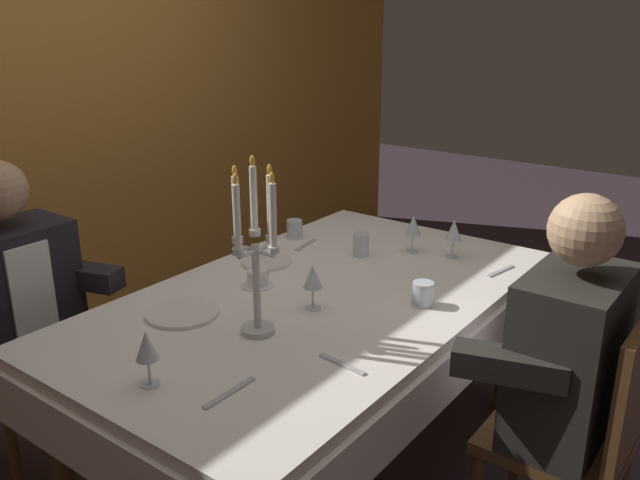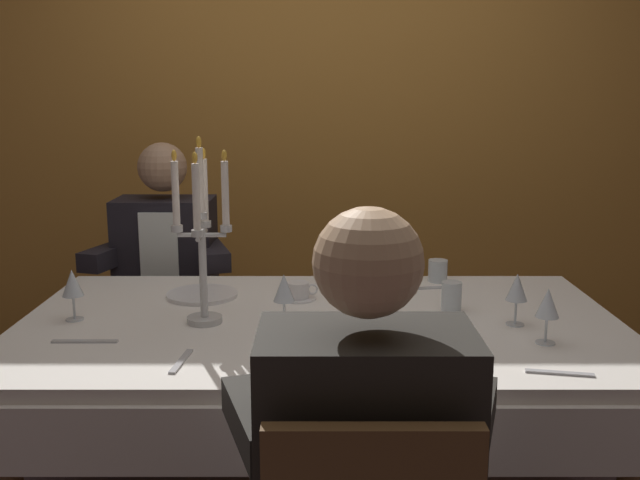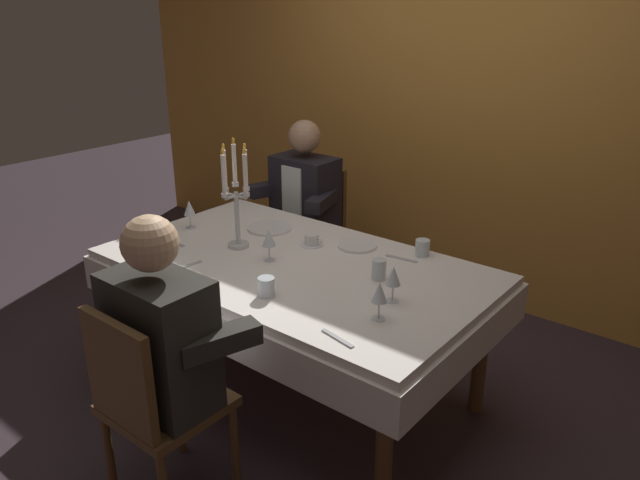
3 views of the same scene
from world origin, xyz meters
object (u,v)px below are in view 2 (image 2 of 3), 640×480
object	(u,v)px
wine_glass_0	(516,289)
water_tumbler_0	(373,345)
water_tumbler_2	(437,271)
seated_diner_0	(166,258)
wine_glass_1	(546,305)
water_tumbler_1	(450,296)
dining_table	(319,355)
coffee_cup_0	(297,292)
wine_glass_2	(71,284)
candelabra	(201,237)
wine_glass_3	(283,289)
dinner_plate_1	(353,287)
seated_diner_1	(364,461)
dinner_plate_0	(201,295)

from	to	relation	value
wine_glass_0	water_tumbler_0	size ratio (longest dim) A/B	1.93
water_tumbler_2	seated_diner_0	size ratio (longest dim) A/B	0.07
water_tumbler_0	seated_diner_0	distance (m)	1.49
wine_glass_1	water_tumbler_1	size ratio (longest dim) A/B	1.70
dining_table	coffee_cup_0	world-z (taller)	coffee_cup_0
dining_table	coffee_cup_0	distance (m)	0.28
wine_glass_2	water_tumbler_0	xyz separation A→B (m)	(0.92, -0.35, -0.07)
dining_table	wine_glass_0	world-z (taller)	wine_glass_0
candelabra	wine_glass_1	distance (m)	1.04
wine_glass_0	water_tumbler_2	bearing A→B (deg)	106.57
candelabra	seated_diner_0	xyz separation A→B (m)	(-0.31, 0.92, -0.28)
water_tumbler_2	wine_glass_1	bearing A→B (deg)	-74.03
wine_glass_3	water_tumbler_0	bearing A→B (deg)	-48.59
coffee_cup_0	dining_table	bearing A→B (deg)	-71.79
water_tumbler_1	seated_diner_0	size ratio (longest dim) A/B	0.08
dinner_plate_1	water_tumbler_2	bearing A→B (deg)	18.93
seated_diner_0	wine_glass_3	bearing A→B (deg)	-59.29
seated_diner_1	wine_glass_2	bearing A→B (deg)	134.53
seated_diner_0	seated_diner_1	world-z (taller)	same
wine_glass_1	water_tumbler_0	bearing A→B (deg)	-165.29
water_tumbler_0	seated_diner_1	world-z (taller)	seated_diner_1
dinner_plate_0	wine_glass_2	size ratio (longest dim) A/B	1.52
water_tumbler_0	seated_diner_0	bearing A→B (deg)	123.49
wine_glass_1	water_tumbler_1	distance (m)	0.39
wine_glass_2	wine_glass_3	size ratio (longest dim) A/B	1.00
water_tumbler_2	seated_diner_1	size ratio (longest dim) A/B	0.07
seated_diner_1	wine_glass_0	bearing A→B (deg)	58.24
dining_table	dinner_plate_1	bearing A→B (deg)	70.94
wine_glass_1	wine_glass_3	xyz separation A→B (m)	(-0.76, 0.16, 0.00)
wine_glass_0	dinner_plate_1	bearing A→B (deg)	139.33
candelabra	coffee_cup_0	size ratio (longest dim) A/B	4.38
dinner_plate_0	wine_glass_0	size ratio (longest dim) A/B	1.52
candelabra	wine_glass_2	world-z (taller)	candelabra
wine_glass_0	wine_glass_1	size ratio (longest dim) A/B	1.00
candelabra	wine_glass_2	bearing A→B (deg)	176.24
water_tumbler_2	candelabra	bearing A→B (deg)	-148.18
dinner_plate_0	water_tumbler_0	bearing A→B (deg)	-47.54
coffee_cup_0	seated_diner_1	bearing A→B (deg)	-81.61
dining_table	candelabra	world-z (taller)	candelabra
water_tumbler_1	coffee_cup_0	world-z (taller)	water_tumbler_1
candelabra	wine_glass_0	bearing A→B (deg)	-1.30
wine_glass_2	dining_table	bearing A→B (deg)	0.37
wine_glass_3	water_tumbler_1	xyz separation A→B (m)	(0.54, 0.16, -0.07)
wine_glass_3	seated_diner_0	world-z (taller)	seated_diner_0
candelabra	wine_glass_3	xyz separation A→B (m)	(0.25, -0.03, -0.16)
dinner_plate_1	water_tumbler_0	bearing A→B (deg)	-88.20
candelabra	wine_glass_0	distance (m)	0.98
dinner_plate_1	seated_diner_1	distance (m)	1.24
dinner_plate_1	seated_diner_0	world-z (taller)	seated_diner_0
dinner_plate_1	water_tumbler_1	size ratio (longest dim) A/B	2.14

